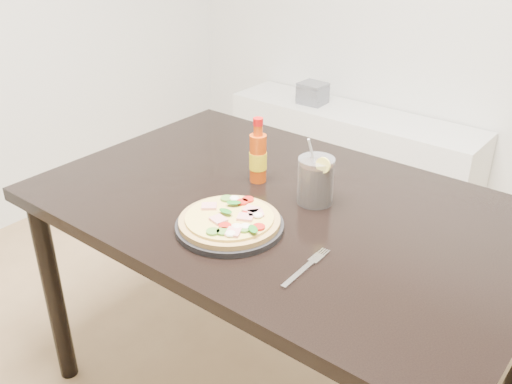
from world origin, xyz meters
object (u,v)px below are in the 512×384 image
Objects in this scene: pizza at (230,220)px; media_console at (350,155)px; fork at (307,266)px; dining_table at (282,227)px; plate at (230,226)px; cola_cup at (316,182)px; hot_sauce_bottle at (258,157)px.

pizza is 0.19× the size of media_console.
pizza is at bearing 173.86° from fork.
dining_table is 4.96× the size of plate.
plate reaches higher than dining_table.
dining_table is 5.32× the size of pizza.
pizza is at bearing -108.70° from cola_cup.
pizza reaches higher than dining_table.
hot_sauce_bottle is at bearing 155.54° from dining_table.
pizza reaches higher than media_console.
dining_table is 1.00× the size of media_console.
cola_cup is at bearing 71.30° from pizza.
plate is 0.30m from hot_sauce_bottle.
dining_table is 7.30× the size of cola_cup.
plate is 0.28m from cola_cup.
dining_table reaches higher than media_console.
dining_table is at bearing -141.05° from cola_cup.
media_console is (-0.56, 1.42, -0.42)m from dining_table.
pizza is at bearing -65.72° from hot_sauce_bottle.
pizza is 1.31× the size of hot_sauce_bottle.
dining_table is 7.43× the size of fork.
dining_table is 1.58m from media_console.
cola_cup is (0.09, 0.26, 0.04)m from pizza.
cola_cup reaches higher than plate.
fork is at bearing -37.48° from hot_sauce_bottle.
media_console is (-0.80, 1.64, -0.50)m from fork.
plate is at bearing 174.01° from fork.
plate is at bearing -66.25° from hot_sauce_bottle.
media_console is (-0.63, 1.36, -0.56)m from cola_cup.
hot_sauce_bottle is 0.21m from cola_cup.
hot_sauce_bottle is (-0.12, 0.27, 0.05)m from pizza.
pizza is at bearing -94.92° from dining_table.
hot_sauce_bottle is at bearing 114.28° from pizza.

